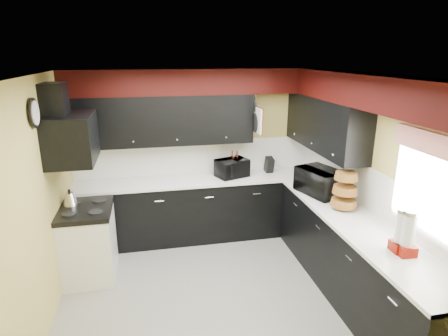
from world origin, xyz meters
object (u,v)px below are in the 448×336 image
object	(u,v)px
utensil_crock	(235,170)
kettle	(70,199)
toaster_oven	(232,168)
microwave	(320,182)
knife_block	(269,165)

from	to	relation	value
utensil_crock	kettle	xyz separation A→B (m)	(-2.24, -0.67, -0.01)
utensil_crock	kettle	world-z (taller)	utensil_crock
toaster_oven	utensil_crock	world-z (taller)	toaster_oven
microwave	knife_block	xyz separation A→B (m)	(-0.36, 1.00, -0.05)
toaster_oven	utensil_crock	xyz separation A→B (m)	(0.05, 0.07, -0.06)
toaster_oven	microwave	xyz separation A→B (m)	(0.96, -0.93, 0.04)
microwave	knife_block	world-z (taller)	microwave
toaster_oven	utensil_crock	bearing A→B (deg)	30.35
toaster_oven	microwave	bearing A→B (deg)	-63.87
utensil_crock	kettle	bearing A→B (deg)	-163.21
toaster_oven	kettle	xyz separation A→B (m)	(-2.18, -0.61, -0.07)
microwave	kettle	distance (m)	3.16
kettle	utensil_crock	bearing A→B (deg)	16.79
microwave	utensil_crock	bearing A→B (deg)	25.35
utensil_crock	microwave	bearing A→B (deg)	-47.54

